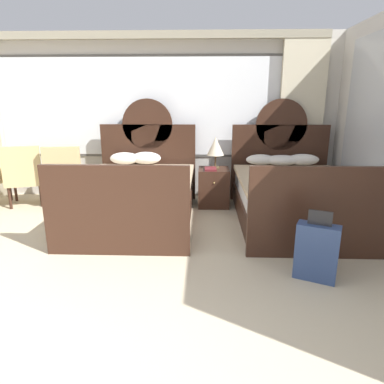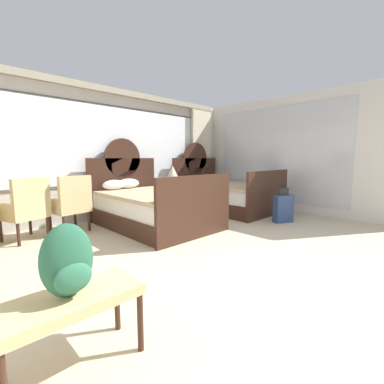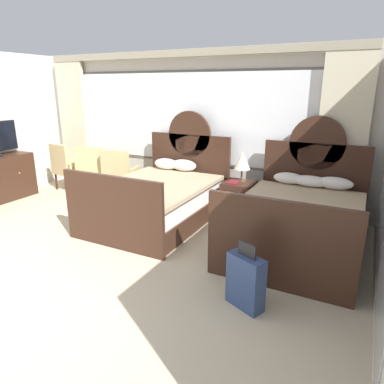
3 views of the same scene
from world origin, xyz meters
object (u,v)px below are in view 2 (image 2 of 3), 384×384
at_px(table_lamp_on_nightstand, 173,172).
at_px(book_on_nightstand, 174,186).
at_px(armchair_by_window_centre, 26,208).
at_px(backpack_on_bench, 68,262).
at_px(nightstand_between_beds, 174,199).
at_px(suitcase_on_floor, 283,208).
at_px(luggage_bench, 71,305).
at_px(bed_near_window, 153,206).
at_px(armchair_by_window_left, 71,203).
at_px(bed_near_mirror, 225,195).

relative_size(table_lamp_on_nightstand, book_on_nightstand, 1.88).
xyz_separation_m(armchair_by_window_centre, backpack_on_bench, (-0.45, -3.04, 0.16)).
bearing_deg(table_lamp_on_nightstand, nightstand_between_beds, -112.09).
relative_size(backpack_on_bench, suitcase_on_floor, 0.63).
xyz_separation_m(book_on_nightstand, luggage_bench, (-3.38, -3.02, -0.21)).
bearing_deg(backpack_on_bench, table_lamp_on_nightstand, 42.52).
bearing_deg(luggage_bench, nightstand_between_beds, 42.19).
distance_m(luggage_bench, suitcase_on_floor, 4.42).
height_order(bed_near_window, armchair_by_window_left, bed_near_window).
height_order(bed_near_mirror, luggage_bench, bed_near_mirror).
xyz_separation_m(armchair_by_window_left, luggage_bench, (-1.10, -3.02, -0.11)).
bearing_deg(backpack_on_bench, bed_near_window, 46.02).
bearing_deg(backpack_on_bench, nightstand_between_beds, 42.21).
xyz_separation_m(armchair_by_window_centre, suitcase_on_floor, (3.89, -2.18, -0.24)).
bearing_deg(luggage_bench, backpack_on_bench, -130.64).
distance_m(nightstand_between_beds, backpack_on_bench, 4.67).
height_order(table_lamp_on_nightstand, backpack_on_bench, table_lamp_on_nightstand).
height_order(table_lamp_on_nightstand, armchair_by_window_left, table_lamp_on_nightstand).
relative_size(bed_near_window, table_lamp_on_nightstand, 4.58).
relative_size(nightstand_between_beds, armchair_by_window_centre, 0.62).
distance_m(bed_near_mirror, luggage_bench, 5.14).
distance_m(bed_near_window, table_lamp_on_nightstand, 1.45).
bearing_deg(nightstand_between_beds, book_on_nightstand, -119.70).
bearing_deg(luggage_bench, armchair_by_window_left, 70.05).
xyz_separation_m(book_on_nightstand, suitcase_on_floor, (0.95, -2.17, -0.34)).
xyz_separation_m(bed_near_mirror, nightstand_between_beds, (-1.09, 0.68, -0.07)).
xyz_separation_m(nightstand_between_beds, table_lamp_on_nightstand, (0.02, 0.05, 0.64)).
bearing_deg(armchair_by_window_centre, armchair_by_window_left, -0.29).
bearing_deg(table_lamp_on_nightstand, suitcase_on_floor, -69.38).
distance_m(armchair_by_window_centre, suitcase_on_floor, 4.47).
height_order(bed_near_window, luggage_bench, bed_near_window).
bearing_deg(book_on_nightstand, bed_near_window, -150.38).
xyz_separation_m(table_lamp_on_nightstand, armchair_by_window_left, (-2.36, -0.14, -0.43)).
distance_m(bed_near_mirror, nightstand_between_beds, 1.28).
bearing_deg(bed_near_mirror, table_lamp_on_nightstand, 145.50).
xyz_separation_m(bed_near_window, suitcase_on_floor, (1.98, -1.58, -0.09)).
bearing_deg(bed_near_window, suitcase_on_floor, -38.60).
xyz_separation_m(bed_near_mirror, armchair_by_window_centre, (-4.08, 0.59, 0.15)).
distance_m(bed_near_mirror, suitcase_on_floor, 1.61).
xyz_separation_m(book_on_nightstand, backpack_on_bench, (-3.39, -3.03, 0.06)).
bearing_deg(book_on_nightstand, table_lamp_on_nightstand, 62.92).
relative_size(armchair_by_window_centre, suitcase_on_floor, 1.43).
bearing_deg(bed_near_mirror, armchair_by_window_left, 170.29).
distance_m(nightstand_between_beds, armchair_by_window_left, 2.35).
xyz_separation_m(armchair_by_window_left, suitcase_on_floor, (3.23, -2.18, -0.24)).
bearing_deg(nightstand_between_beds, bed_near_window, -147.86).
relative_size(bed_near_window, backpack_on_bench, 5.21).
bearing_deg(nightstand_between_beds, bed_near_mirror, -31.95).
distance_m(armchair_by_window_centre, luggage_bench, 3.06).
relative_size(book_on_nightstand, luggage_bench, 0.33).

